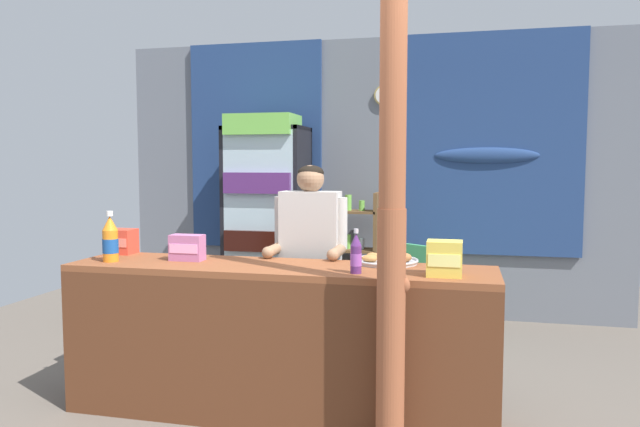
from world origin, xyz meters
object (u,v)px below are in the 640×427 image
Objects in this scene: snack_box_crackers at (123,241)px; plastic_lawn_chair at (425,284)px; bottle_shelf_rack at (355,254)px; soda_bottle_grape_soda at (356,255)px; stall_counter at (273,328)px; snack_box_instant_noodle at (444,258)px; shopkeeper at (310,248)px; soda_bottle_orange_soda at (110,240)px; drink_fridge at (267,208)px; pastry_tray at (387,260)px; timber_post at (392,220)px; snack_box_wafer at (187,248)px.

plastic_lawn_chair is at bearing 39.10° from snack_box_crackers.
bottle_shelf_rack is 2.56m from soda_bottle_grape_soda.
snack_box_instant_noodle is at bearing -0.36° from stall_counter.
shopkeeper reaches higher than soda_bottle_orange_soda.
drink_fridge is 2.03m from snack_box_crackers.
snack_box_instant_noodle is 0.50m from pastry_tray.
snack_box_crackers is at bearing 164.94° from stall_counter.
bottle_shelf_rack is 1.49× the size of plastic_lawn_chair.
plastic_lawn_chair is 3.36× the size of soda_bottle_grape_soda.
drink_fridge is at bearing 83.21° from soda_bottle_orange_soda.
shopkeeper is (0.88, -1.69, -0.14)m from drink_fridge.
drink_fridge is 2.70m from soda_bottle_grape_soda.
pastry_tray is at bearing 70.93° from soda_bottle_grape_soda.
plastic_lawn_chair is 2.16× the size of pastry_tray.
snack_box_instant_noodle is (0.49, 0.03, -0.01)m from soda_bottle_grape_soda.
shopkeeper reaches higher than snack_box_instant_noodle.
bottle_shelf_rack is at bearing 88.55° from stall_counter.
plastic_lawn_chair is (0.79, 1.94, -0.08)m from stall_counter.
snack_box_crackers is at bearing 161.99° from timber_post.
timber_post reaches higher than pastry_tray.
soda_bottle_grape_soda is at bearing -79.79° from bottle_shelf_rack.
snack_box_instant_noodle is (0.26, 0.30, -0.24)m from timber_post.
stall_counter is at bearing -0.20° from soda_bottle_orange_soda.
plastic_lawn_chair is at bearing 61.44° from shopkeeper.
snack_box_crackers is (-1.20, 0.32, 0.45)m from stall_counter.
bottle_shelf_rack reaches higher than pastry_tray.
snack_box_instant_noodle is (1.00, -0.01, 0.46)m from stall_counter.
plastic_lawn_chair is at bearing 81.89° from soda_bottle_grape_soda.
timber_post is 13.54× the size of snack_box_instant_noodle.
timber_post reaches higher than snack_box_wafer.
shopkeeper is 0.84m from snack_box_wafer.
bottle_shelf_rack is at bearing 73.25° from snack_box_wafer.
snack_box_instant_noodle is 2.22m from snack_box_crackers.
soda_bottle_orange_soda is 1.27× the size of soda_bottle_grape_soda.
shopkeeper is at bearing 83.17° from stall_counter.
pastry_tray is (1.27, 0.18, -0.06)m from snack_box_wafer.
snack_box_instant_noodle reaches higher than snack_box_crackers.
snack_box_crackers is (-1.71, 0.36, -0.02)m from soda_bottle_grape_soda.
bottle_shelf_rack is (0.06, 2.45, 0.09)m from stall_counter.
bottle_shelf_rack is 5.01× the size of soda_bottle_grape_soda.
stall_counter is 13.37× the size of snack_box_instant_noodle.
drink_fridge reaches higher than snack_box_crackers.
soda_bottle_orange_soda reaches higher than pastry_tray.
plastic_lawn_chair is 1.58m from shopkeeper.
soda_bottle_grape_soda reaches higher than snack_box_crackers.
timber_post reaches higher than stall_counter.
timber_post reaches higher than soda_bottle_orange_soda.
plastic_lawn_chair is at bearing 45.83° from soda_bottle_orange_soda.
stall_counter is 6.61× the size of pastry_tray.
snack_box_crackers is at bearing -179.65° from pastry_tray.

